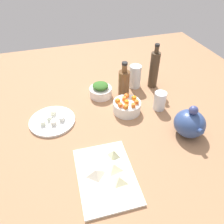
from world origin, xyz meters
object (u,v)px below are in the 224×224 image
Objects in this scene: plate_tofu at (52,121)px; bowl_carrots at (127,107)px; bowl_greens at (101,92)px; teapot at (190,123)px; drinking_glass_1 at (135,77)px; bottle_0 at (154,69)px; cutting_board at (106,175)px; bottle_1 at (124,83)px; drinking_glass_0 at (160,101)px.

bowl_carrots reaches higher than plate_tofu.
bowl_greens is 49.36cm from teapot.
plate_tofu is 1.63× the size of drinking_glass_1.
bowl_carrots is 29.51cm from bottle_0.
cutting_board is 63.16cm from drinking_glass_1.
bowl_carrots is at bearing 148.73° from cutting_board.
drinking_glass_1 is (-2.52, -10.06, -4.34)cm from bottle_0.
plate_tofu is at bearing -74.55° from bottle_1.
teapot is at bearing 25.73° from bottle_1.
bowl_carrots is at bearing -12.81° from bottle_1.
bottle_0 is (-40.27, 1.56, 4.89)cm from teapot.
cutting_board is 2.22× the size of drinking_glass_1.
bowl_carrots is at bearing -30.96° from drinking_glass_1.
teapot reaches higher than plate_tofu.
plate_tofu is at bearing -70.30° from drinking_glass_1.
bowl_carrots is at bearing -98.88° from drinking_glass_0.
teapot is at bearing 11.24° from drinking_glass_1.
plate_tofu is at bearing -95.74° from drinking_glass_0.
drinking_glass_0 reaches higher than bowl_carrots.
bottle_0 is at bearing 164.29° from drinking_glass_0.
plate_tofu is 36.77cm from bowl_carrots.
bottle_0 reaches higher than cutting_board.
drinking_glass_0 is (16.31, 13.35, -3.23)cm from bottle_1.
teapot reaches higher than drinking_glass_0.
bottle_0 is 19.68cm from bottle_1.
bottle_1 reaches higher than bowl_carrots.
drinking_glass_0 is at bearing 39.30° from bottle_1.
bottle_1 reaches higher than drinking_glass_0.
bowl_carrots reaches higher than bowl_greens.
cutting_board is 53.38cm from bottle_1.
drinking_glass_0 reaches higher than bowl_greens.
drinking_glass_1 is at bearing 99.13° from bowl_greens.
cutting_board is 48.38cm from drinking_glass_0.
bottle_1 is at bearing -54.31° from drinking_glass_1.
bottle_0 is (-14.93, 58.78, 10.33)cm from plate_tofu.
drinking_glass_0 is (2.58, 16.48, 1.94)cm from bowl_carrots.
teapot is 1.63× the size of drinking_glass_0.
cutting_board is 2.42× the size of bowl_greens.
bottle_0 is at bearing 91.59° from bowl_greens.
teapot is 0.61× the size of bottle_0.
bowl_greens is 1.27× the size of drinking_glass_0.
bottle_0 reaches higher than plate_tofu.
drinking_glass_0 is 0.72× the size of drinking_glass_1.
bowl_greens is 0.88× the size of bowl_carrots.
drinking_glass_0 is at bearing 52.59° from bowl_greens.
bowl_greens is (-14.06, 27.71, 1.91)cm from plate_tofu.
plate_tofu is 1.08× the size of bottle_1.
bowl_greens reaches higher than cutting_board.
bowl_greens is 0.48× the size of bottle_0.
cutting_board is 1.47× the size of bottle_1.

